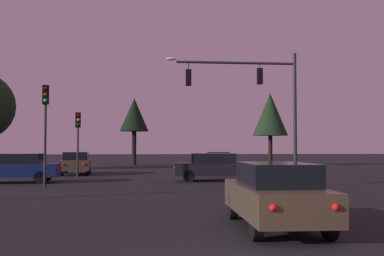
{
  "coord_description": "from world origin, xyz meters",
  "views": [
    {
      "loc": [
        -1.68,
        -6.72,
        1.9
      ],
      "look_at": [
        0.7,
        17.33,
        2.84
      ],
      "focal_mm": 44.26,
      "sensor_mm": 36.0,
      "label": 1
    }
  ],
  "objects_px": {
    "car_parked_lot": "(219,163)",
    "tree_left_far": "(134,115)",
    "car_nearside_lane": "(275,194)",
    "traffic_light_corner_left": "(78,131)",
    "car_crossing_right": "(14,168)",
    "traffic_light_corner_right": "(45,115)",
    "traffic_signal_mast_arm": "(258,92)",
    "car_crossing_left": "(215,166)",
    "tree_center_horizon": "(270,115)",
    "car_far_lane": "(76,163)"
  },
  "relations": [
    {
      "from": "car_parked_lot",
      "to": "tree_left_far",
      "type": "relative_size",
      "value": 0.62
    },
    {
      "from": "car_nearside_lane",
      "to": "traffic_light_corner_left",
      "type": "bearing_deg",
      "value": 111.44
    },
    {
      "from": "car_crossing_right",
      "to": "tree_left_far",
      "type": "relative_size",
      "value": 0.68
    },
    {
      "from": "traffic_light_corner_right",
      "to": "car_crossing_right",
      "type": "distance_m",
      "value": 4.42
    },
    {
      "from": "traffic_light_corner_right",
      "to": "traffic_light_corner_left",
      "type": "bearing_deg",
      "value": 84.02
    },
    {
      "from": "traffic_light_corner_left",
      "to": "car_nearside_lane",
      "type": "height_order",
      "value": "traffic_light_corner_left"
    },
    {
      "from": "car_nearside_lane",
      "to": "car_crossing_right",
      "type": "height_order",
      "value": "same"
    },
    {
      "from": "traffic_signal_mast_arm",
      "to": "car_crossing_left",
      "type": "xyz_separation_m",
      "value": [
        -2.38,
        0.15,
        -4.12
      ]
    },
    {
      "from": "car_crossing_left",
      "to": "car_nearside_lane",
      "type": "bearing_deg",
      "value": -93.11
    },
    {
      "from": "traffic_signal_mast_arm",
      "to": "tree_left_far",
      "type": "relative_size",
      "value": 1.06
    },
    {
      "from": "tree_left_far",
      "to": "tree_center_horizon",
      "type": "relative_size",
      "value": 0.97
    },
    {
      "from": "car_crossing_right",
      "to": "car_far_lane",
      "type": "bearing_deg",
      "value": 73.65
    },
    {
      "from": "traffic_light_corner_right",
      "to": "car_crossing_right",
      "type": "relative_size",
      "value": 1.01
    },
    {
      "from": "car_crossing_left",
      "to": "car_crossing_right",
      "type": "bearing_deg",
      "value": -178.25
    },
    {
      "from": "tree_left_far",
      "to": "tree_center_horizon",
      "type": "bearing_deg",
      "value": -18.56
    },
    {
      "from": "tree_center_horizon",
      "to": "traffic_light_corner_left",
      "type": "bearing_deg",
      "value": -134.83
    },
    {
      "from": "car_nearside_lane",
      "to": "car_crossing_left",
      "type": "distance_m",
      "value": 14.97
    },
    {
      "from": "car_far_lane",
      "to": "car_crossing_left",
      "type": "bearing_deg",
      "value": -39.33
    },
    {
      "from": "traffic_signal_mast_arm",
      "to": "tree_center_horizon",
      "type": "bearing_deg",
      "value": 73.07
    },
    {
      "from": "car_far_lane",
      "to": "tree_center_horizon",
      "type": "xyz_separation_m",
      "value": [
        16.7,
        12.09,
        4.19
      ]
    },
    {
      "from": "traffic_light_corner_left",
      "to": "car_parked_lot",
      "type": "relative_size",
      "value": 0.92
    },
    {
      "from": "car_far_lane",
      "to": "car_parked_lot",
      "type": "relative_size",
      "value": 1.09
    },
    {
      "from": "car_nearside_lane",
      "to": "car_parked_lot",
      "type": "bearing_deg",
      "value": 84.62
    },
    {
      "from": "car_far_lane",
      "to": "car_parked_lot",
      "type": "distance_m",
      "value": 9.68
    },
    {
      "from": "tree_center_horizon",
      "to": "traffic_signal_mast_arm",
      "type": "bearing_deg",
      "value": -106.93
    },
    {
      "from": "car_crossing_right",
      "to": "car_far_lane",
      "type": "relative_size",
      "value": 1.01
    },
    {
      "from": "car_far_lane",
      "to": "traffic_signal_mast_arm",
      "type": "bearing_deg",
      "value": -33.15
    },
    {
      "from": "traffic_light_corner_left",
      "to": "tree_center_horizon",
      "type": "relative_size",
      "value": 0.55
    },
    {
      "from": "traffic_signal_mast_arm",
      "to": "car_parked_lot",
      "type": "xyz_separation_m",
      "value": [
        -1.21,
        6.32,
        -4.12
      ]
    },
    {
      "from": "car_far_lane",
      "to": "car_parked_lot",
      "type": "bearing_deg",
      "value": -4.57
    },
    {
      "from": "traffic_light_corner_right",
      "to": "car_crossing_left",
      "type": "bearing_deg",
      "value": 20.83
    },
    {
      "from": "traffic_signal_mast_arm",
      "to": "car_crossing_right",
      "type": "height_order",
      "value": "traffic_signal_mast_arm"
    },
    {
      "from": "traffic_signal_mast_arm",
      "to": "tree_center_horizon",
      "type": "distance_m",
      "value": 20.06
    },
    {
      "from": "car_nearside_lane",
      "to": "car_crossing_right",
      "type": "xyz_separation_m",
      "value": [
        -9.8,
        14.63,
        0.0
      ]
    },
    {
      "from": "car_crossing_left",
      "to": "tree_left_far",
      "type": "height_order",
      "value": "tree_left_far"
    },
    {
      "from": "car_parked_lot",
      "to": "traffic_signal_mast_arm",
      "type": "bearing_deg",
      "value": -79.2
    },
    {
      "from": "traffic_light_corner_left",
      "to": "traffic_light_corner_right",
      "type": "bearing_deg",
      "value": -95.98
    },
    {
      "from": "car_crossing_left",
      "to": "tree_center_horizon",
      "type": "distance_m",
      "value": 21.16
    },
    {
      "from": "car_parked_lot",
      "to": "tree_center_horizon",
      "type": "relative_size",
      "value": 0.6
    },
    {
      "from": "car_crossing_right",
      "to": "car_parked_lot",
      "type": "relative_size",
      "value": 1.1
    },
    {
      "from": "tree_left_far",
      "to": "traffic_light_corner_left",
      "type": "bearing_deg",
      "value": -97.85
    },
    {
      "from": "car_nearside_lane",
      "to": "tree_left_far",
      "type": "distance_m",
      "value": 38.89
    },
    {
      "from": "car_parked_lot",
      "to": "tree_left_far",
      "type": "height_order",
      "value": "tree_left_far"
    },
    {
      "from": "car_crossing_right",
      "to": "car_parked_lot",
      "type": "height_order",
      "value": "same"
    },
    {
      "from": "car_crossing_left",
      "to": "car_crossing_right",
      "type": "relative_size",
      "value": 0.99
    },
    {
      "from": "car_crossing_right",
      "to": "car_parked_lot",
      "type": "xyz_separation_m",
      "value": [
        11.78,
        6.5,
        -0.0
      ]
    },
    {
      "from": "car_parked_lot",
      "to": "tree_left_far",
      "type": "xyz_separation_m",
      "value": [
        -6.16,
        17.3,
        4.31
      ]
    },
    {
      "from": "car_far_lane",
      "to": "tree_center_horizon",
      "type": "distance_m",
      "value": 21.04
    },
    {
      "from": "car_nearside_lane",
      "to": "car_far_lane",
      "type": "relative_size",
      "value": 0.97
    },
    {
      "from": "traffic_light_corner_right",
      "to": "car_far_lane",
      "type": "xyz_separation_m",
      "value": [
        -0.02,
        10.16,
        -2.55
      ]
    }
  ]
}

